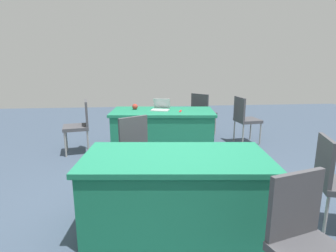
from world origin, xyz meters
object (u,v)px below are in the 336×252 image
object	(u,v)px
chair_back_row	(308,241)
scissors_red	(180,111)
chair_tucked_left	(202,112)
chair_by_pillar	(336,178)
table_mid_left	(176,191)
chair_tucked_right	(80,123)
chair_aisle	(129,144)
chair_near_front	(245,117)
table_foreground	(163,130)
yarn_ball	(135,107)
laptop_silver	(161,108)

from	to	relation	value
chair_back_row	scissors_red	distance (m)	3.53
chair_tucked_left	chair_back_row	world-z (taller)	chair_back_row
chair_tucked_left	chair_by_pillar	world-z (taller)	chair_tucked_left
table_mid_left	chair_tucked_right	world-z (taller)	chair_tucked_right
chair_aisle	chair_near_front	bearing A→B (deg)	4.59
table_foreground	yarn_ball	xyz separation A→B (m)	(0.51, -0.18, 0.43)
chair_tucked_right	yarn_ball	world-z (taller)	chair_tucked_right
chair_tucked_right	chair_aisle	xyz separation A→B (m)	(-0.94, 1.36, -0.01)
chair_near_front	laptop_silver	distance (m)	1.76
table_mid_left	chair_tucked_right	bearing A→B (deg)	-59.90
chair_aisle	chair_tucked_right	bearing A→B (deg)	92.74
chair_near_front	scissors_red	xyz separation A→B (m)	(1.37, 0.42, 0.22)
chair_near_front	chair_back_row	world-z (taller)	chair_back_row
table_foreground	table_mid_left	bearing A→B (deg)	88.61
chair_tucked_right	chair_by_pillar	bearing A→B (deg)	-143.03
yarn_ball	scissors_red	distance (m)	0.88
chair_back_row	scissors_red	size ratio (longest dim) A/B	5.42
chair_aisle	chair_by_pillar	size ratio (longest dim) A/B	1.01
chair_aisle	laptop_silver	distance (m)	1.53
laptop_silver	scissors_red	bearing A→B (deg)	171.86
chair_by_pillar	yarn_ball	world-z (taller)	chair_by_pillar
chair_tucked_left	scissors_red	distance (m)	1.26
chair_near_front	chair_tucked_right	world-z (taller)	chair_tucked_right
chair_near_front	chair_by_pillar	world-z (taller)	chair_near_front
chair_tucked_left	scissors_red	size ratio (longest dim) A/B	5.32
chair_tucked_right	scissors_red	distance (m)	1.84
table_mid_left	chair_by_pillar	world-z (taller)	chair_by_pillar
chair_back_row	laptop_silver	distance (m)	3.73
chair_by_pillar	chair_tucked_right	bearing A→B (deg)	-114.70
chair_aisle	chair_by_pillar	distance (m)	2.45
chair_tucked_right	chair_near_front	bearing A→B (deg)	-95.87
table_foreground	chair_near_front	distance (m)	1.73
chair_aisle	scissors_red	distance (m)	1.55
table_mid_left	table_foreground	bearing A→B (deg)	-91.39
chair_back_row	table_mid_left	bearing A→B (deg)	-74.65
chair_near_front	chair_back_row	distance (m)	4.07
chair_tucked_left	chair_back_row	size ratio (longest dim) A/B	0.98
chair_by_pillar	table_mid_left	bearing A→B (deg)	-79.58
scissors_red	yarn_ball	bearing A→B (deg)	-95.46
table_mid_left	chair_back_row	world-z (taller)	chair_back_row
chair_back_row	scissors_red	xyz separation A→B (m)	(0.32, -3.51, 0.20)
chair_tucked_right	chair_aisle	size ratio (longest dim) A/B	1.01
yarn_ball	table_mid_left	bearing A→B (deg)	99.55
chair_aisle	chair_by_pillar	xyz separation A→B (m)	(-2.07, 1.31, -0.01)
table_foreground	chair_tucked_left	bearing A→B (deg)	-135.21
chair_aisle	laptop_silver	world-z (taller)	laptop_silver
chair_near_front	chair_aisle	xyz separation A→B (m)	(2.26, 1.67, -0.00)
chair_aisle	laptop_silver	bearing A→B (deg)	37.37
chair_near_front	chair_aisle	bearing A→B (deg)	-61.20
scissors_red	table_foreground	bearing A→B (deg)	-95.69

